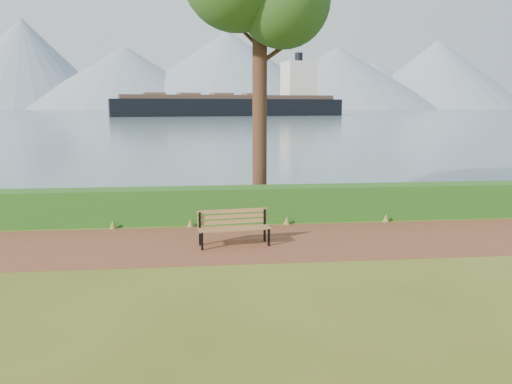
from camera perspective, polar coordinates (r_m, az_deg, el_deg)
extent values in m
plane|color=#455117|center=(12.00, -2.42, -6.22)|extent=(140.00, 140.00, 0.00)
cube|color=brown|center=(12.29, -2.51, -5.81)|extent=(40.00, 3.40, 0.01)
cube|color=#1D4D16|center=(14.40, -3.10, -1.44)|extent=(32.00, 0.85, 1.00)
cube|color=#456270|center=(271.52, -5.96, 9.18)|extent=(700.00, 510.00, 0.00)
cone|color=slate|center=(445.05, -24.95, 13.12)|extent=(140.00, 140.00, 70.00)
cone|color=slate|center=(411.32, -14.67, 12.50)|extent=(160.00, 160.00, 48.00)
cone|color=slate|center=(417.93, -3.27, 13.72)|extent=(190.00, 190.00, 62.00)
cone|color=slate|center=(426.69, 9.24, 12.72)|extent=(170.00, 170.00, 50.00)
cone|color=slate|center=(467.55, 19.89, 12.51)|extent=(150.00, 150.00, 58.00)
cone|color=slate|center=(441.83, -7.39, 11.70)|extent=(120.00, 120.00, 35.00)
cone|color=slate|center=(462.09, 13.29, 11.75)|extent=(130.00, 130.00, 40.00)
cube|color=black|center=(11.67, -6.18, -5.66)|extent=(0.05, 0.06, 0.43)
cube|color=black|center=(12.02, -6.44, -4.24)|extent=(0.05, 0.06, 0.82)
cube|color=black|center=(11.82, -6.32, -4.52)|extent=(0.11, 0.50, 0.05)
cube|color=black|center=(11.95, 1.47, -5.22)|extent=(0.05, 0.06, 0.43)
cube|color=black|center=(12.29, 0.99, -3.85)|extent=(0.05, 0.06, 0.82)
cube|color=black|center=(12.10, 1.23, -4.13)|extent=(0.11, 0.50, 0.05)
cube|color=#8E5C37|center=(11.75, -2.34, -4.41)|extent=(1.71, 0.29, 0.03)
cube|color=#8E5C37|center=(11.87, -2.45, -4.27)|extent=(1.71, 0.29, 0.03)
cube|color=#8E5C37|center=(11.98, -2.55, -4.13)|extent=(1.71, 0.29, 0.03)
cube|color=#8E5C37|center=(12.10, -2.66, -4.00)|extent=(1.71, 0.29, 0.03)
cube|color=#8E5C37|center=(12.13, -2.71, -3.41)|extent=(1.70, 0.25, 0.10)
cube|color=#8E5C37|center=(12.10, -2.72, -2.80)|extent=(1.70, 0.25, 0.10)
cube|color=#8E5C37|center=(12.07, -2.72, -2.18)|extent=(1.70, 0.25, 0.10)
cylinder|color=#321D14|center=(15.52, 0.42, 12.48)|extent=(0.45, 0.45, 8.05)
sphere|color=#1C4818|center=(15.29, 3.19, 20.95)|extent=(2.68, 2.68, 2.68)
cylinder|color=#321D14|center=(15.64, 2.33, 15.74)|extent=(1.18, 0.13, 0.88)
cylinder|color=#321D14|center=(15.71, -1.32, 17.77)|extent=(0.91, 0.42, 0.80)
cube|color=black|center=(152.25, -3.05, 9.23)|extent=(70.48, 25.11, 6.97)
cube|color=#46342A|center=(152.26, -3.07, 10.77)|extent=(64.80, 22.88, 1.20)
cube|color=silver|center=(159.63, 4.87, 12.64)|extent=(10.47, 9.89, 10.96)
cylinder|color=black|center=(160.07, 4.91, 14.96)|extent=(2.39, 2.39, 3.49)
cube|color=brown|center=(148.10, -11.59, 10.92)|extent=(7.20, 7.67, 0.80)
cube|color=brown|center=(149.57, -7.73, 11.02)|extent=(7.20, 7.67, 0.80)
cube|color=brown|center=(151.67, -3.96, 11.07)|extent=(7.20, 7.67, 0.80)
cube|color=brown|center=(154.39, -0.30, 11.07)|extent=(7.20, 7.67, 0.80)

